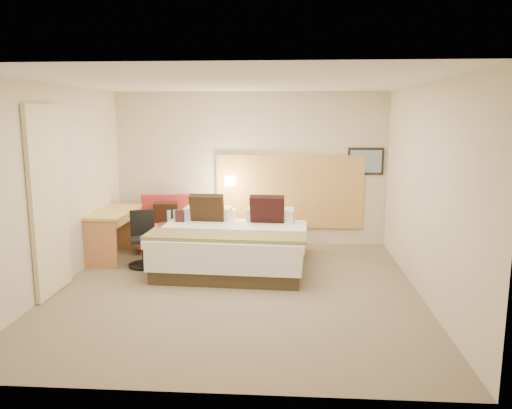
# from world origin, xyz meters

# --- Properties ---
(floor) EXTENTS (4.80, 5.00, 0.02)m
(floor) POSITION_xyz_m (0.00, 0.00, -0.01)
(floor) COLOR #7B6953
(floor) RESTS_ON ground
(ceiling) EXTENTS (4.80, 5.00, 0.02)m
(ceiling) POSITION_xyz_m (0.00, 0.00, 2.71)
(ceiling) COLOR white
(ceiling) RESTS_ON floor
(wall_back) EXTENTS (4.80, 0.02, 2.70)m
(wall_back) POSITION_xyz_m (0.00, 2.51, 1.35)
(wall_back) COLOR beige
(wall_back) RESTS_ON floor
(wall_front) EXTENTS (4.80, 0.02, 2.70)m
(wall_front) POSITION_xyz_m (0.00, -2.51, 1.35)
(wall_front) COLOR beige
(wall_front) RESTS_ON floor
(wall_left) EXTENTS (0.02, 5.00, 2.70)m
(wall_left) POSITION_xyz_m (-2.41, 0.00, 1.35)
(wall_left) COLOR beige
(wall_left) RESTS_ON floor
(wall_right) EXTENTS (0.02, 5.00, 2.70)m
(wall_right) POSITION_xyz_m (2.41, 0.00, 1.35)
(wall_right) COLOR beige
(wall_right) RESTS_ON floor
(headboard_panel) EXTENTS (2.60, 0.04, 1.30)m
(headboard_panel) POSITION_xyz_m (0.70, 2.47, 0.95)
(headboard_panel) COLOR tan
(headboard_panel) RESTS_ON wall_back
(art_frame) EXTENTS (0.62, 0.03, 0.47)m
(art_frame) POSITION_xyz_m (2.02, 2.48, 1.50)
(art_frame) COLOR black
(art_frame) RESTS_ON wall_back
(art_canvas) EXTENTS (0.54, 0.01, 0.39)m
(art_canvas) POSITION_xyz_m (2.02, 2.46, 1.50)
(art_canvas) COLOR #768EA3
(art_canvas) RESTS_ON wall_back
(lamp_arm) EXTENTS (0.02, 0.12, 0.02)m
(lamp_arm) POSITION_xyz_m (-0.35, 2.42, 1.15)
(lamp_arm) COLOR silver
(lamp_arm) RESTS_ON wall_back
(lamp_shade) EXTENTS (0.15, 0.15, 0.15)m
(lamp_shade) POSITION_xyz_m (-0.35, 2.36, 1.15)
(lamp_shade) COLOR #FFEDC6
(lamp_shade) RESTS_ON wall_back
(curtain) EXTENTS (0.06, 0.90, 2.42)m
(curtain) POSITION_xyz_m (-2.36, -0.25, 1.22)
(curtain) COLOR beige
(curtain) RESTS_ON wall_left
(bottle_a) EXTENTS (0.07, 0.07, 0.21)m
(bottle_a) POSITION_xyz_m (-1.23, 1.42, 0.69)
(bottle_a) COLOR #91C8E1
(bottle_a) RESTS_ON side_table
(bottle_b) EXTENTS (0.07, 0.07, 0.21)m
(bottle_b) POSITION_xyz_m (-1.14, 1.46, 0.69)
(bottle_b) COLOR #99CCED
(bottle_b) RESTS_ON side_table
(menu_folder) EXTENTS (0.14, 0.07, 0.23)m
(menu_folder) POSITION_xyz_m (-1.04, 1.36, 0.70)
(menu_folder) COLOR #371816
(menu_folder) RESTS_ON side_table
(bed) EXTENTS (2.30, 2.25, 1.07)m
(bed) POSITION_xyz_m (-0.14, 1.09, 0.35)
(bed) COLOR #3A2F1D
(bed) RESTS_ON floor
(lounge_chair) EXTENTS (0.98, 0.89, 0.91)m
(lounge_chair) POSITION_xyz_m (-1.43, 2.00, 0.36)
(lounge_chair) COLOR #9D864A
(lounge_chair) RESTS_ON floor
(side_table) EXTENTS (0.57, 0.57, 0.58)m
(side_table) POSITION_xyz_m (-1.14, 1.39, 0.32)
(side_table) COLOR silver
(side_table) RESTS_ON floor
(desk) EXTENTS (0.60, 1.26, 0.78)m
(desk) POSITION_xyz_m (-2.11, 1.40, 0.61)
(desk) COLOR tan
(desk) RESTS_ON floor
(desk_chair) EXTENTS (0.61, 0.61, 0.85)m
(desk_chair) POSITION_xyz_m (-1.53, 0.98, 0.35)
(desk_chair) COLOR black
(desk_chair) RESTS_ON floor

